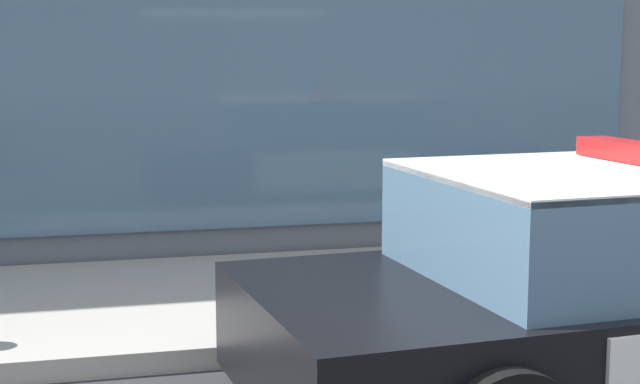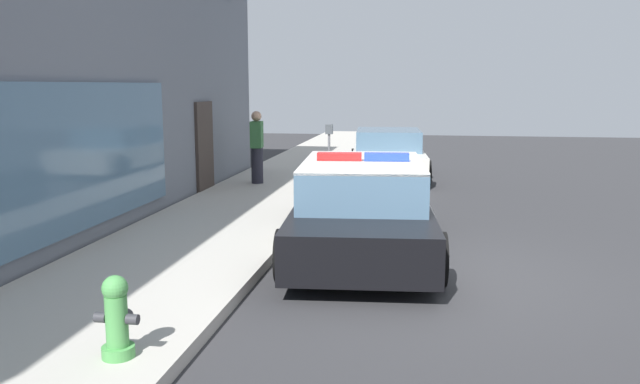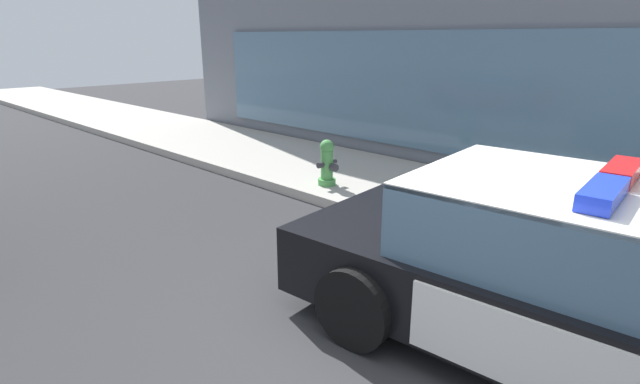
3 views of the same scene
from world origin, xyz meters
name	(u,v)px [view 1 (image 1 of 3)]	position (x,y,z in m)	size (l,w,h in m)	color
sidewalk	(353,294)	(0.00, 3.32, 0.07)	(48.00, 2.77, 0.15)	#B2ADA3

